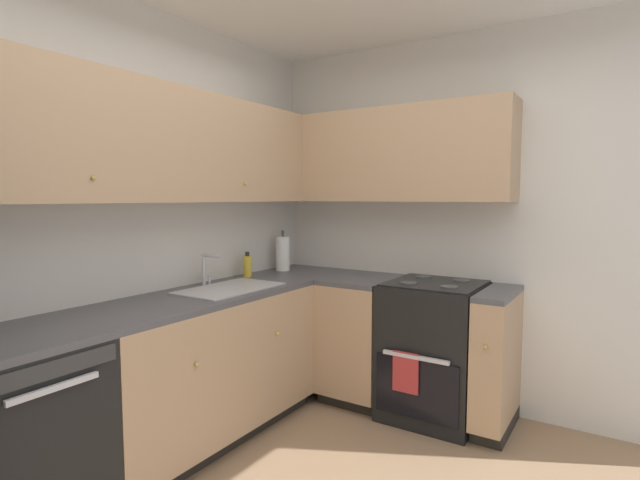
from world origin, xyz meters
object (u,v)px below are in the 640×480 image
object	(u,v)px
dishwasher	(17,445)
paper_towel_roll	(283,253)
oven_range	(434,349)
soap_bottle	(247,266)

from	to	relation	value
dishwasher	paper_towel_roll	world-z (taller)	paper_towel_roll
dishwasher	oven_range	xyz separation A→B (m)	(2.17, -1.08, 0.02)
soap_bottle	dishwasher	bearing A→B (deg)	-173.96
oven_range	paper_towel_roll	size ratio (longest dim) A/B	3.21
oven_range	soap_bottle	world-z (taller)	soap_bottle
soap_bottle	paper_towel_roll	bearing A→B (deg)	-2.83
dishwasher	oven_range	bearing A→B (deg)	-26.48
soap_bottle	paper_towel_roll	world-z (taller)	paper_towel_roll
oven_range	soap_bottle	distance (m)	1.45
dishwasher	oven_range	distance (m)	2.43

